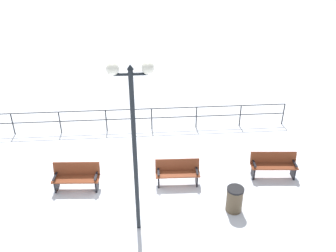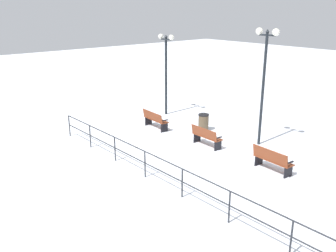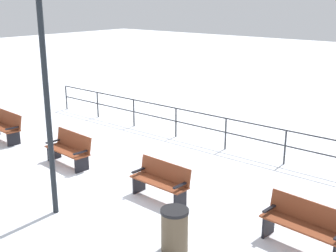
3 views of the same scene
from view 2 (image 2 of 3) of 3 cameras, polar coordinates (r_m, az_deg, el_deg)
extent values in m
plane|color=white|center=(15.58, 10.36, -4.75)|extent=(80.00, 80.00, 0.00)
cube|color=brown|center=(14.54, 15.79, -5.01)|extent=(0.59, 1.58, 0.04)
cube|color=brown|center=(14.27, 15.26, -4.33)|extent=(0.22, 1.56, 0.46)
cube|color=black|center=(14.27, 17.86, -6.61)|extent=(0.44, 0.08, 0.43)
cube|color=black|center=(15.00, 13.68, -5.00)|extent=(0.44, 0.08, 0.43)
cube|color=black|center=(14.15, 18.03, -5.35)|extent=(0.44, 0.10, 0.04)
cube|color=black|center=(14.89, 13.83, -3.79)|extent=(0.44, 0.10, 0.04)
cube|color=brown|center=(16.50, 6.02, -1.59)|extent=(0.49, 1.52, 0.04)
cube|color=brown|center=(16.28, 5.49, -1.00)|extent=(0.16, 1.51, 0.42)
cube|color=black|center=(16.15, 7.62, -2.93)|extent=(0.40, 0.06, 0.44)
cube|color=black|center=(17.02, 4.46, -1.72)|extent=(0.40, 0.06, 0.44)
cube|color=black|center=(16.05, 7.72, -1.77)|extent=(0.40, 0.08, 0.04)
cube|color=black|center=(16.92, 4.54, -0.62)|extent=(0.40, 0.08, 0.04)
cube|color=brown|center=(18.78, -1.82, 1.01)|extent=(0.57, 1.64, 0.04)
cube|color=brown|center=(18.60, -2.39, 1.56)|extent=(0.23, 1.62, 0.42)
cube|color=black|center=(18.30, -0.56, -0.20)|extent=(0.40, 0.08, 0.46)
cube|color=black|center=(19.42, -2.99, 0.85)|extent=(0.40, 0.08, 0.46)
cube|color=black|center=(18.21, -0.52, 0.86)|extent=(0.40, 0.10, 0.04)
cube|color=black|center=(19.33, -2.96, 1.86)|extent=(0.40, 0.10, 0.04)
cylinder|color=black|center=(16.58, 14.24, 5.24)|extent=(0.12, 0.12, 4.89)
cylinder|color=black|center=(16.24, 14.88, 13.24)|extent=(0.07, 0.81, 0.07)
sphere|color=white|center=(16.01, 16.13, 13.57)|extent=(0.30, 0.30, 0.30)
sphere|color=white|center=(16.47, 13.75, 13.86)|extent=(0.30, 0.30, 0.30)
cone|color=black|center=(16.23, 14.94, 13.88)|extent=(0.17, 0.17, 0.12)
cylinder|color=black|center=(20.90, -0.30, 7.52)|extent=(0.13, 0.13, 4.30)
cylinder|color=black|center=(20.63, -0.31, 13.07)|extent=(0.08, 0.87, 0.08)
sphere|color=white|center=(20.29, 0.50, 13.35)|extent=(0.29, 0.29, 0.29)
sphere|color=white|center=(20.95, -1.11, 13.50)|extent=(0.29, 0.29, 0.29)
cone|color=black|center=(20.61, -0.32, 13.57)|extent=(0.19, 0.19, 0.12)
cylinder|color=#26282D|center=(10.01, 18.26, -15.98)|extent=(0.05, 0.05, 1.00)
cylinder|color=#26282D|center=(10.94, 9.33, -12.11)|extent=(0.05, 0.05, 1.00)
cylinder|color=#26282D|center=(12.13, 2.17, -8.70)|extent=(0.05, 0.05, 1.00)
cylinder|color=#26282D|center=(13.50, -3.53, -5.84)|extent=(0.05, 0.05, 1.00)
cylinder|color=#26282D|center=(15.00, -8.09, -3.49)|extent=(0.05, 0.05, 1.00)
cylinder|color=#26282D|center=(16.60, -11.78, -1.56)|extent=(0.05, 0.05, 1.00)
cylinder|color=#26282D|center=(18.27, -14.80, 0.03)|extent=(0.05, 0.05, 1.00)
cylinder|color=#26282D|center=(12.59, -0.85, -5.15)|extent=(0.04, 13.77, 0.04)
cylinder|color=#26282D|center=(12.77, -0.84, -7.00)|extent=(0.04, 13.77, 0.04)
cylinder|color=brown|center=(18.55, 5.43, 0.48)|extent=(0.50, 0.50, 0.78)
cylinder|color=black|center=(18.43, 5.47, 1.72)|extent=(0.53, 0.53, 0.06)
camera|label=1|loc=(23.12, 26.77, 20.34)|focal=37.64mm
camera|label=3|loc=(24.87, 7.34, 14.64)|focal=46.54mm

